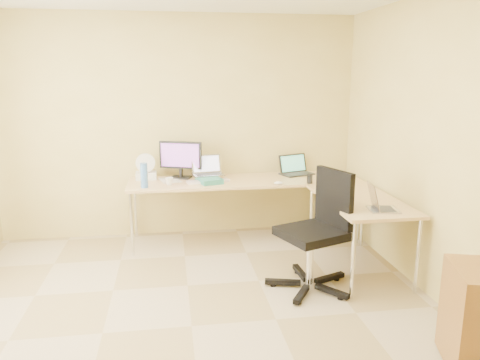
{
  "coord_description": "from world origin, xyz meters",
  "views": [
    {
      "loc": [
        -0.12,
        -3.28,
        1.91
      ],
      "look_at": [
        0.55,
        1.1,
        0.9
      ],
      "focal_mm": 34.73,
      "sensor_mm": 36.0,
      "label": 1
    }
  ],
  "objects": [
    {
      "name": "floor",
      "position": [
        0.0,
        0.0,
        0.0
      ],
      "size": [
        4.5,
        4.5,
        0.0
      ],
      "primitive_type": "plane",
      "color": "tan",
      "rests_on": "ground"
    },
    {
      "name": "wall_back",
      "position": [
        0.0,
        2.25,
        1.3
      ],
      "size": [
        4.5,
        0.0,
        4.5
      ],
      "primitive_type": "plane",
      "rotation": [
        1.57,
        0.0,
        0.0
      ],
      "color": "tan",
      "rests_on": "ground"
    },
    {
      "name": "wall_front",
      "position": [
        0.0,
        -2.25,
        1.3
      ],
      "size": [
        4.5,
        0.0,
        4.5
      ],
      "primitive_type": "plane",
      "rotation": [
        -1.57,
        0.0,
        0.0
      ],
      "color": "tan",
      "rests_on": "ground"
    },
    {
      "name": "wall_right",
      "position": [
        2.1,
        0.0,
        1.3
      ],
      "size": [
        0.0,
        4.5,
        4.5
      ],
      "primitive_type": "plane",
      "rotation": [
        1.57,
        0.0,
        -1.57
      ],
      "color": "tan",
      "rests_on": "ground"
    },
    {
      "name": "desk_main",
      "position": [
        0.72,
        1.85,
        0.36
      ],
      "size": [
        2.65,
        0.7,
        0.73
      ],
      "primitive_type": "cube",
      "color": "tan",
      "rests_on": "ground"
    },
    {
      "name": "desk_return",
      "position": [
        1.7,
        0.85,
        0.36
      ],
      "size": [
        0.7,
        1.3,
        0.73
      ],
      "primitive_type": "cube",
      "color": "tan",
      "rests_on": "ground"
    },
    {
      "name": "monitor",
      "position": [
        -0.0,
        2.05,
        0.95
      ],
      "size": [
        0.53,
        0.33,
        0.43
      ],
      "primitive_type": "cube",
      "rotation": [
        0.0,
        0.0,
        -0.37
      ],
      "color": "black",
      "rests_on": "desk_main"
    },
    {
      "name": "book_stack",
      "position": [
        0.3,
        1.78,
        0.76
      ],
      "size": [
        0.3,
        0.37,
        0.05
      ],
      "primitive_type": "cube",
      "rotation": [
        0.0,
        0.0,
        0.25
      ],
      "color": "#2B7767",
      "rests_on": "desk_main"
    },
    {
      "name": "laptop_center",
      "position": [
        0.3,
        1.91,
        0.89
      ],
      "size": [
        0.38,
        0.32,
        0.22
      ],
      "primitive_type": "cube",
      "rotation": [
        0.0,
        0.0,
        0.16
      ],
      "color": "#AAA9B1",
      "rests_on": "desk_main"
    },
    {
      "name": "laptop_black",
      "position": [
        1.39,
        2.03,
        0.85
      ],
      "size": [
        0.45,
        0.39,
        0.24
      ],
      "primitive_type": "cube",
      "rotation": [
        0.0,
        0.0,
        0.35
      ],
      "color": "black",
      "rests_on": "desk_main"
    },
    {
      "name": "keyboard",
      "position": [
        0.29,
        1.79,
        0.74
      ],
      "size": [
        0.49,
        0.22,
        0.02
      ],
      "primitive_type": "cube",
      "rotation": [
        0.0,
        0.0,
        0.2
      ],
      "color": "beige",
      "rests_on": "desk_main"
    },
    {
      "name": "mouse",
      "position": [
        1.05,
        1.55,
        0.75
      ],
      "size": [
        0.1,
        0.06,
        0.04
      ],
      "primitive_type": "ellipsoid",
      "rotation": [
        0.0,
        0.0,
        -0.02
      ],
      "color": "white",
      "rests_on": "desk_main"
    },
    {
      "name": "mug",
      "position": [
        -0.14,
        1.71,
        0.77
      ],
      "size": [
        0.09,
        0.09,
        0.08
      ],
      "primitive_type": "imported",
      "rotation": [
        0.0,
        0.0,
        -0.03
      ],
      "color": "white",
      "rests_on": "desk_main"
    },
    {
      "name": "cd_stack",
      "position": [
        0.28,
        1.81,
        0.75
      ],
      "size": [
        0.15,
        0.15,
        0.03
      ],
      "primitive_type": "cylinder",
      "rotation": [
        0.0,
        0.0,
        -0.34
      ],
      "color": "silver",
      "rests_on": "desk_main"
    },
    {
      "name": "water_bottle",
      "position": [
        -0.4,
        1.63,
        0.86
      ],
      "size": [
        0.09,
        0.09,
        0.27
      ],
      "primitive_type": "cylinder",
      "rotation": [
        0.0,
        0.0,
        -0.15
      ],
      "color": "#4374BD",
      "rests_on": "desk_main"
    },
    {
      "name": "papers",
      "position": [
        -0.13,
        1.94,
        0.73
      ],
      "size": [
        0.27,
        0.33,
        0.01
      ],
      "primitive_type": "cube",
      "rotation": [
        0.0,
        0.0,
        0.23
      ],
      "color": "beige",
      "rests_on": "desk_main"
    },
    {
      "name": "white_box",
      "position": [
        -0.4,
        2.05,
        0.77
      ],
      "size": [
        0.24,
        0.17,
        0.08
      ],
      "primitive_type": "cube",
      "rotation": [
        0.0,
        0.0,
        0.01
      ],
      "color": "silver",
      "rests_on": "desk_main"
    },
    {
      "name": "desk_fan",
      "position": [
        -0.4,
        2.05,
        0.87
      ],
      "size": [
        0.22,
        0.22,
        0.28
      ],
      "primitive_type": "cylinder",
      "rotation": [
        0.0,
        0.0,
        -0.02
      ],
      "color": "white",
      "rests_on": "desk_main"
    },
    {
      "name": "black_cup",
      "position": [
        1.4,
        1.55,
        0.78
      ],
      "size": [
        0.08,
        0.08,
        0.1
      ],
      "primitive_type": "cylinder",
      "rotation": [
        0.0,
        0.0,
        0.3
      ],
      "color": "black",
      "rests_on": "desk_main"
    },
    {
      "name": "laptop_return",
      "position": [
        1.74,
        0.44,
        0.83
      ],
      "size": [
        0.33,
        0.28,
        0.2
      ],
      "primitive_type": "cube",
      "rotation": [
        0.0,
        0.0,
        1.42
      ],
      "color": "#A5A1B6",
      "rests_on": "desk_return"
    },
    {
      "name": "office_chair",
      "position": [
        1.1,
        0.51,
        0.5
      ],
      "size": [
        0.85,
        0.85,
        1.09
      ],
      "primitive_type": "cube",
      "rotation": [
        0.0,
        0.0,
        0.37
      ],
      "color": "black",
      "rests_on": "ground"
    }
  ]
}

